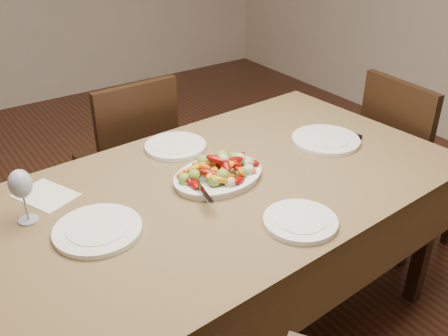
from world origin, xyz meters
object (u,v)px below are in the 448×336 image
serving_platter (218,177)px  chair_right (413,162)px  chair_far (125,160)px  plate_far (176,146)px  plate_right (326,140)px  wine_glass (23,195)px  plate_left (98,230)px  dining_table (224,261)px  plate_near (300,222)px

serving_platter → chair_right: bearing=-1.7°
chair_far → chair_right: bearing=142.9°
serving_platter → plate_far: size_ratio=1.35×
chair_far → serving_platter: size_ratio=2.70×
chair_far → plate_right: size_ratio=3.23×
chair_right → wine_glass: wine_glass is taller
plate_right → wine_glass: size_ratio=1.44×
chair_right → plate_left: chair_right is taller
serving_platter → wine_glass: size_ratio=1.71×
plate_far → dining_table: bearing=-88.7°
dining_table → plate_near: bearing=-81.6°
dining_table → plate_left: bearing=-177.1°
chair_right → dining_table: bearing=93.6°
plate_far → wine_glass: wine_glass is taller
dining_table → chair_right: chair_right is taller
chair_far → wine_glass: bearing=46.0°
wine_glass → chair_right: bearing=-5.4°
serving_platter → plate_right: 0.57m
dining_table → plate_right: plate_right is taller
serving_platter → plate_near: (0.06, -0.39, -0.00)m
dining_table → serving_platter: 0.39m
plate_near → chair_far: bearing=93.7°
plate_near → chair_right: bearing=17.1°
chair_far → serving_platter: 0.90m
dining_table → plate_right: (0.56, 0.03, 0.39)m
wine_glass → serving_platter: bearing=-11.9°
chair_far → plate_left: bearing=60.2°
chair_right → wine_glass: (-1.87, 0.18, 0.39)m
chair_far → chair_right: (1.23, -0.88, 0.00)m
chair_far → plate_far: chair_far is taller
plate_left → plate_near: bearing=-30.7°
chair_right → plate_far: 1.29m
chair_right → plate_left: (-1.71, -0.02, 0.29)m
serving_platter → plate_near: serving_platter is taller
plate_left → plate_far: 0.63m
plate_right → serving_platter: bearing=-179.8°
serving_platter → plate_left: bearing=-174.1°
plate_right → plate_near: size_ratio=1.20×
chair_right → plate_far: size_ratio=3.66×
chair_right → plate_left: size_ratio=3.34×
chair_far → wine_glass: (-0.65, -0.70, 0.39)m
chair_far → chair_right: 1.51m
plate_near → dining_table: bearing=98.4°
plate_left → plate_right: bearing=2.9°
dining_table → plate_near: plate_near is taller
serving_platter → chair_far: bearing=91.3°
plate_far → plate_near: size_ratio=1.06×
chair_right → plate_left: bearing=94.6°
dining_table → plate_far: plate_far is taller
plate_left → plate_right: same height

